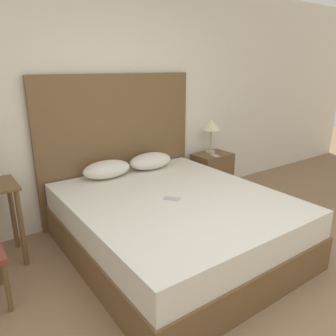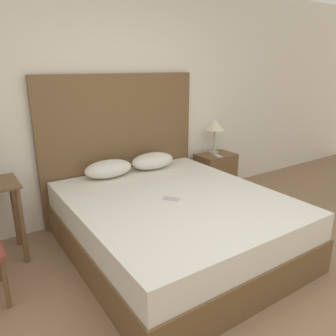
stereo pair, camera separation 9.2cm
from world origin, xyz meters
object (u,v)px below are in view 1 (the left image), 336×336
nightstand (212,174)px  table_lamp (211,126)px  bed (174,223)px  phone_on_nightstand (215,155)px  phone_on_bed (172,199)px

nightstand → table_lamp: bearing=75.0°
nightstand → table_lamp: table_lamp is taller
bed → table_lamp: bearing=35.8°
bed → phone_on_nightstand: (1.25, 0.79, 0.31)m
nightstand → phone_on_nightstand: (-0.05, -0.09, 0.30)m
table_lamp → phone_on_nightstand: size_ratio=2.89×
phone_on_bed → table_lamp: 1.76m
bed → table_lamp: (1.32, 0.96, 0.68)m
bed → phone_on_nightstand: size_ratio=13.21×
bed → table_lamp: size_ratio=4.57×
phone_on_bed → nightstand: size_ratio=0.28×
table_lamp → phone_on_bed: bearing=-144.3°
phone_on_bed → phone_on_nightstand: 1.56m
phone_on_bed → nightstand: bearing=34.1°
bed → phone_on_nightstand: phone_on_nightstand is taller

